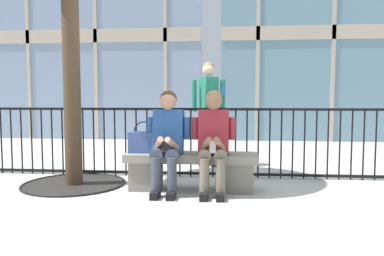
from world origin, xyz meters
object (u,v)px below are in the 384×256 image
seated_person_companion (213,138)px  bystander_at_railing (208,105)px  seated_person_with_phone (167,138)px  handbag_on_bench (144,142)px  stone_bench (191,168)px

seated_person_companion → bystander_at_railing: bystander_at_railing is taller
seated_person_companion → bystander_at_railing: (-0.15, 1.80, 0.35)m
seated_person_with_phone → bystander_at_railing: (0.40, 1.80, 0.35)m
seated_person_companion → handbag_on_bench: bearing=172.1°
seated_person_companion → seated_person_with_phone: bearing=180.0°
handbag_on_bench → seated_person_with_phone: bearing=-21.1°
handbag_on_bench → bystander_at_railing: bearing=67.3°
seated_person_with_phone → seated_person_companion: size_ratio=1.00×
stone_bench → bystander_at_railing: 1.83m
seated_person_with_phone → handbag_on_bench: bearing=158.9°
handbag_on_bench → seated_person_companion: bearing=-7.9°
stone_bench → handbag_on_bench: size_ratio=4.13×
stone_bench → handbag_on_bench: 0.66m
seated_person_with_phone → handbag_on_bench: seated_person_with_phone is taller
stone_bench → bystander_at_railing: bearing=85.8°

